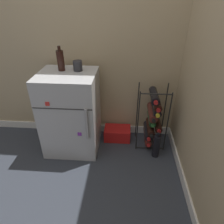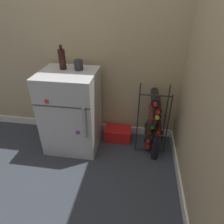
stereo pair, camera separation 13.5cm
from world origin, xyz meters
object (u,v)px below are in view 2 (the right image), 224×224
Objects in this scene: wine_rack at (153,119)px; loose_bottle_floor at (156,148)px; fridge_top_bottle at (62,59)px; soda_box at (118,134)px; mini_fridge at (72,111)px; fridge_top_cup at (79,65)px.

wine_rack is 2.35× the size of loose_bottle_floor.
fridge_top_bottle is at bearing -179.05° from wine_rack.
loose_bottle_floor is at bearing -32.48° from soda_box.
mini_fridge is 0.49m from fridge_top_cup.
wine_rack reaches higher than soda_box.
fridge_top_cup is at bearing -178.99° from wine_rack.
mini_fridge is at bearing -51.43° from fridge_top_bottle.
mini_fridge is 8.90× the size of fridge_top_cup.
mini_fridge is at bearing 173.09° from loose_bottle_floor.
loose_bottle_floor is (0.95, -0.19, -0.81)m from fridge_top_bottle.
mini_fridge is 2.87× the size of loose_bottle_floor.
fridge_top_cup is 0.32× the size of loose_bottle_floor.
soda_box is 3.13× the size of fridge_top_cup.
fridge_top_bottle reaches higher than soda_box.
soda_box is 1.32× the size of fridge_top_bottle.
mini_fridge is 3.75× the size of fridge_top_bottle.
fridge_top_cup is (0.09, 0.08, 0.47)m from mini_fridge.
loose_bottle_floor is at bearing -6.91° from mini_fridge.
loose_bottle_floor is (0.41, -0.26, 0.06)m from soda_box.
loose_bottle_floor is at bearing -13.37° from fridge_top_cup.
fridge_top_cup is 0.16m from fridge_top_bottle.
fridge_top_cup is at bearing -168.81° from soda_box.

